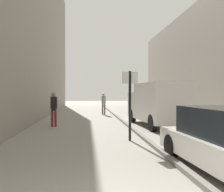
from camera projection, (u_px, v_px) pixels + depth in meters
ground_plane at (97, 123)px, 14.62m from camera, size 80.00×80.00×0.00m
building_facade_left at (16, 1)px, 14.05m from camera, size 2.13×40.00×14.11m
kerb_strip at (123, 121)px, 14.78m from camera, size 0.16×40.00×0.12m
pedestrian_main_foreground at (54, 107)px, 12.86m from camera, size 0.36×0.24×1.82m
pedestrian_mid_block at (104, 102)px, 19.99m from camera, size 0.34×0.24×1.77m
delivery_van at (157, 103)px, 13.10m from camera, size 2.29×5.26×2.30m
street_sign_post at (130, 99)px, 9.15m from camera, size 0.60×0.10×2.60m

